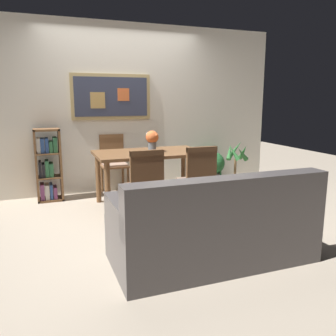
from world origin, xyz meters
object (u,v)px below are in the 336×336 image
at_px(leather_couch, 214,229).
at_px(flower_vase, 152,139).
at_px(dining_chair_near_right, 198,176).
at_px(dining_chair_near_left, 145,182).
at_px(dining_table, 150,159).
at_px(potted_palm, 236,168).
at_px(bookshelf, 48,166).
at_px(potted_ivy, 213,167).
at_px(dining_chair_far_left, 113,159).

distance_m(leather_couch, flower_vase, 1.94).
distance_m(dining_chair_near_right, leather_couch, 1.17).
xyz_separation_m(dining_chair_near_left, leather_couch, (0.33, -1.05, -0.23)).
distance_m(dining_table, potted_palm, 1.65).
height_order(leather_couch, bookshelf, bookshelf).
bearing_deg(dining_table, dining_chair_near_left, -111.16).
relative_size(dining_chair_near_left, potted_palm, 1.16).
relative_size(dining_table, dining_chair_near_right, 1.62).
distance_m(bookshelf, potted_palm, 2.92).
height_order(potted_ivy, potted_palm, potted_palm).
height_order(leather_couch, potted_palm, leather_couch).
xyz_separation_m(potted_ivy, flower_vase, (-1.35, -0.77, 0.61)).
bearing_deg(bookshelf, leather_couch, -62.87).
bearing_deg(dining_table, potted_ivy, 28.22).
bearing_deg(dining_table, bookshelf, 151.80).
bearing_deg(bookshelf, flower_vase, -28.56).
bearing_deg(dining_chair_near_left, potted_palm, 31.67).
xyz_separation_m(dining_chair_near_left, flower_vase, (0.35, 0.80, 0.38)).
bearing_deg(dining_chair_far_left, flower_vase, -66.63).
distance_m(dining_table, dining_chair_far_left, 0.90).
bearing_deg(dining_chair_far_left, bookshelf, -172.72).
xyz_separation_m(dining_chair_near_right, bookshelf, (-1.67, 1.49, -0.03)).
bearing_deg(dining_table, dining_chair_far_left, 112.17).
height_order(dining_table, potted_palm, potted_palm).
height_order(dining_table, dining_chair_near_left, dining_chair_near_left).
distance_m(dining_chair_near_right, dining_chair_near_left, 0.68).
bearing_deg(potted_palm, dining_chair_near_left, -148.33).
distance_m(potted_ivy, flower_vase, 1.67).
distance_m(dining_chair_far_left, potted_ivy, 1.73).
bearing_deg(potted_palm, leather_couch, -125.32).
height_order(leather_couch, potted_ivy, leather_couch).
bearing_deg(dining_chair_near_right, leather_couch, -107.78).
bearing_deg(potted_ivy, dining_chair_near_left, -137.31).
distance_m(dining_table, leather_couch, 1.90).
bearing_deg(potted_palm, potted_ivy, 117.56).
relative_size(dining_chair_near_left, flower_vase, 3.14).
xyz_separation_m(dining_table, dining_chair_near_right, (0.36, -0.79, -0.11)).
bearing_deg(flower_vase, dining_chair_near_right, -66.68).
bearing_deg(dining_table, flower_vase, -41.06).
xyz_separation_m(leather_couch, potted_ivy, (1.37, 2.61, -0.00)).
distance_m(dining_table, bookshelf, 1.49).
relative_size(potted_palm, flower_vase, 2.71).
xyz_separation_m(potted_ivy, potted_palm, (0.20, -0.39, 0.04)).
height_order(dining_chair_far_left, potted_ivy, dining_chair_far_left).
relative_size(leather_couch, flower_vase, 6.20).
distance_m(dining_chair_near_right, flower_vase, 0.91).
relative_size(dining_chair_far_left, flower_vase, 3.14).
distance_m(potted_ivy, potted_palm, 0.44).
bearing_deg(dining_chair_near_left, dining_chair_near_right, 3.53).
xyz_separation_m(dining_chair_near_left, dining_chair_far_left, (-0.02, 1.65, 0.00)).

